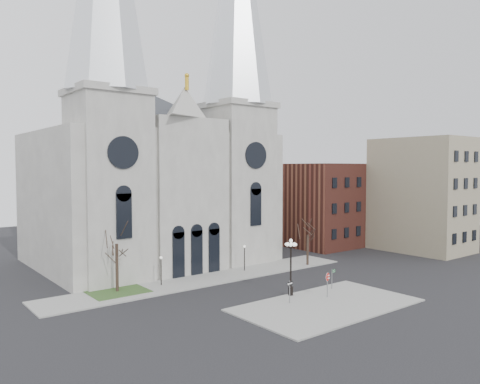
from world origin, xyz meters
TOP-DOWN VIEW (x-y plane):
  - ground at (0.00, 0.00)m, footprint 160.00×160.00m
  - sidewalk_near at (3.00, -5.00)m, footprint 18.00×10.00m
  - sidewalk_far at (0.00, 11.00)m, footprint 40.00×6.00m
  - grass_patch at (-11.00, 12.00)m, footprint 6.00×5.00m
  - cathedral at (0.00, 22.86)m, footprint 33.00×26.66m
  - bg_building_brick at (30.00, 22.00)m, footprint 14.00×18.00m
  - bg_building_tan at (38.00, 6.00)m, footprint 10.00×14.00m
  - tree_left at (-11.00, 12.00)m, footprint 3.20×3.20m
  - tree_right at (15.00, 9.00)m, footprint 3.20×3.20m
  - ped_lamp_left at (-6.00, 11.50)m, footprint 0.32×0.32m
  - ped_lamp_right at (6.00, 11.50)m, footprint 0.32×0.32m
  - stop_sign at (4.99, -3.31)m, footprint 0.91×0.11m
  - globe_lamp at (2.54, -0.50)m, footprint 1.32×1.32m
  - one_way_sign at (0.48, -2.46)m, footprint 0.95×0.22m
  - street_name_sign at (7.92, -1.44)m, footprint 0.68×0.19m

SIDE VIEW (x-z plane):
  - ground at x=0.00m, z-range 0.00..0.00m
  - sidewalk_near at x=3.00m, z-range 0.00..0.14m
  - sidewalk_far at x=0.00m, z-range 0.00..0.14m
  - grass_patch at x=-11.00m, z-range 0.00..0.18m
  - street_name_sign at x=7.92m, z-range 0.34..2.50m
  - one_way_sign at x=0.48m, z-range 0.53..2.72m
  - stop_sign at x=4.99m, z-range 0.68..3.21m
  - ped_lamp_left at x=-6.00m, z-range 0.70..3.96m
  - ped_lamp_right at x=6.00m, z-range 0.70..3.96m
  - globe_lamp at x=2.54m, z-range 0.89..6.77m
  - tree_right at x=15.00m, z-range 1.47..7.47m
  - tree_left at x=-11.00m, z-range 1.83..9.33m
  - bg_building_brick at x=30.00m, z-range 0.00..14.00m
  - bg_building_tan at x=38.00m, z-range 0.00..18.00m
  - cathedral at x=0.00m, z-range -8.52..45.48m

